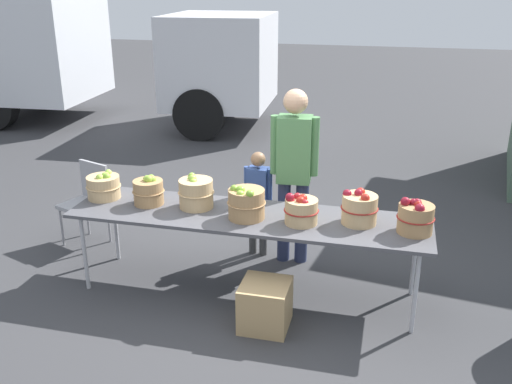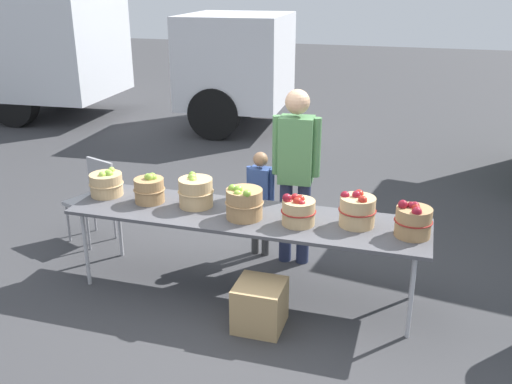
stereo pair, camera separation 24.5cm
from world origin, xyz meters
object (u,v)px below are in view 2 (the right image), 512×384
Objects in this scene: apple_basket_green_1 at (149,189)px; apple_basket_green_0 at (106,184)px; apple_basket_green_3 at (244,203)px; box_truck at (59,41)px; child_customer at (260,196)px; apple_basket_red_2 at (413,221)px; vendor_adult at (296,164)px; folding_chair at (94,194)px; apple_basket_red_1 at (357,210)px; produce_crate at (260,305)px; apple_basket_green_2 at (196,191)px; apple_basket_red_0 at (298,211)px; market_table at (246,218)px.

apple_basket_green_0 is at bearing 175.37° from apple_basket_green_1.
box_truck reaches higher than apple_basket_green_3.
apple_basket_red_2 is at bearing 155.65° from child_customer.
folding_chair is at bearing -1.52° from vendor_adult.
apple_basket_red_2 is (2.77, -0.10, 0.02)m from apple_basket_green_0.
produce_crate is (-0.67, -0.55, -0.69)m from apple_basket_red_1.
apple_basket_red_2 is at bearing -41.90° from box_truck.
apple_basket_red_1 is 0.93m from vendor_adult.
apple_basket_green_2 is (0.44, 0.03, 0.01)m from apple_basket_green_1.
child_customer reaches higher than apple_basket_red_0.
apple_basket_green_2 is 0.29× the size of child_customer.
apple_basket_green_2 reaches higher than apple_basket_green_3.
apple_basket_red_2 is 0.17× the size of vendor_adult.
produce_crate is at bearing -18.89° from apple_basket_green_0.
vendor_adult reaches higher than apple_basket_green_0.
apple_basket_red_1 reaches higher than produce_crate.
apple_basket_green_3 is (0.01, -0.07, 0.17)m from market_table.
apple_basket_red_1 is (0.47, 0.12, 0.01)m from apple_basket_red_0.
apple_basket_green_2 is at bearing -0.72° from folding_chair.
apple_basket_green_1 is at bearing 175.97° from apple_basket_red_0.
vendor_adult is at bearing 175.11° from child_customer.
apple_basket_green_3 is at bearing 99.87° from child_customer.
box_truck reaches higher than market_table.
apple_basket_green_2 is 0.83m from child_customer.
box_truck is at bearing 140.20° from apple_basket_red_1.
child_customer is at bearing 40.30° from apple_basket_green_1.
box_truck is at bearing -43.18° from vendor_adult.
vendor_adult is at bearing 22.69° from folding_chair.
apple_basket_red_1 is at bearing 132.26° from vendor_adult.
child_customer is (0.84, 0.71, -0.23)m from apple_basket_green_1.
apple_basket_green_1 is 0.44m from apple_basket_green_2.
apple_basket_green_3 is 1.09× the size of apple_basket_red_2.
apple_basket_red_1 is at bearing 169.98° from apple_basket_red_2.
apple_basket_red_1 reaches higher than apple_basket_green_1.
market_table is 10.30× the size of apple_basket_red_2.
apple_basket_green_1 is (-0.93, 0.04, 0.16)m from market_table.
market_table is at bearing 2.58° from folding_chair.
apple_basket_red_1 reaches higher than apple_basket_red_0.
apple_basket_green_0 is 0.81m from folding_chair.
apple_basket_green_1 is 0.95× the size of apple_basket_red_2.
apple_basket_green_0 reaches higher than folding_chair.
apple_basket_green_0 is 0.99× the size of apple_basket_green_2.
apple_basket_green_3 reaches higher than folding_chair.
folding_chair is (3.70, -4.89, -0.98)m from box_truck.
apple_basket_green_0 is 1.88m from produce_crate.
box_truck is (-4.67, 5.46, 0.62)m from apple_basket_green_1.
apple_basket_green_1 is 0.90× the size of apple_basket_green_2.
apple_basket_green_1 is at bearing -176.19° from apple_basket_green_2.
apple_basket_red_0 is 0.94× the size of apple_basket_red_1.
box_truck is at bearing 130.52° from apple_basket_green_1.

